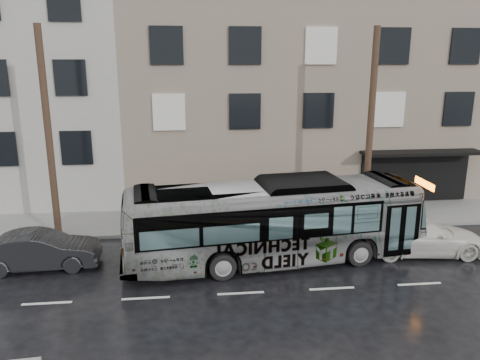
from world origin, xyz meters
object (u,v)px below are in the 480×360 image
object	(u,v)px
utility_pole_rear	(49,136)
bus	(274,221)
utility_pole_front	(370,130)
white_sedan	(419,235)
sign_post	(388,200)
dark_sedan	(40,250)

from	to	relation	value
utility_pole_rear	bus	world-z (taller)	utility_pole_rear
utility_pole_front	white_sedan	distance (m)	5.13
sign_post	white_sedan	distance (m)	3.17
bus	utility_pole_front	bearing A→B (deg)	-63.35
utility_pole_front	dark_sedan	size ratio (longest dim) A/B	2.06
utility_pole_rear	sign_post	world-z (taller)	utility_pole_rear
utility_pole_front	bus	world-z (taller)	utility_pole_front
utility_pole_front	utility_pole_rear	world-z (taller)	same
white_sedan	dark_sedan	size ratio (longest dim) A/B	1.18
utility_pole_front	white_sedan	xyz separation A→B (m)	(1.17, -3.11, -3.90)
bus	white_sedan	xyz separation A→B (m)	(6.10, 0.13, -0.88)
bus	white_sedan	size ratio (longest dim) A/B	2.27
white_sedan	dark_sedan	xyz separation A→B (m)	(-15.03, 0.12, -0.03)
sign_post	dark_sedan	size ratio (longest dim) A/B	0.55
utility_pole_front	bus	size ratio (longest dim) A/B	0.77
utility_pole_rear	dark_sedan	world-z (taller)	utility_pole_rear
sign_post	utility_pole_front	bearing A→B (deg)	180.00
utility_pole_front	bus	xyz separation A→B (m)	(-4.93, -3.25, -3.01)
sign_post	white_sedan	size ratio (longest dim) A/B	0.46
sign_post	bus	world-z (taller)	bus
utility_pole_rear	sign_post	size ratio (longest dim) A/B	3.75
utility_pole_rear	white_sedan	size ratio (longest dim) A/B	1.74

